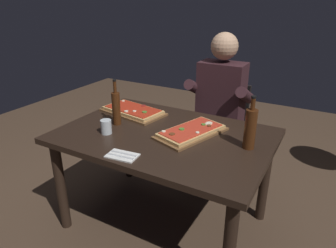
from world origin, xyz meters
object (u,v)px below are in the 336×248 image
at_px(pizza_rectangular_front, 133,111).
at_px(tumbler_near_camera, 106,127).
at_px(dining_table, 164,146).
at_px(wine_bottle_dark, 116,108).
at_px(pizza_rectangular_left, 191,132).
at_px(seated_diner, 219,104).
at_px(diner_chair, 222,127).
at_px(oil_bottle_amber, 250,128).

height_order(pizza_rectangular_front, tumbler_near_camera, tumbler_near_camera).
bearing_deg(dining_table, wine_bottle_dark, -176.09).
bearing_deg(pizza_rectangular_left, seated_diner, 94.75).
relative_size(pizza_rectangular_left, diner_chair, 0.62).
distance_m(tumbler_near_camera, diner_chair, 1.17).
xyz_separation_m(pizza_rectangular_front, diner_chair, (0.52, 0.65, -0.27)).
bearing_deg(tumbler_near_camera, seated_diner, 64.11).
height_order(dining_table, seated_diner, seated_diner).
xyz_separation_m(pizza_rectangular_left, oil_bottle_amber, (0.39, -0.01, 0.11)).
xyz_separation_m(pizza_rectangular_front, wine_bottle_dark, (0.03, -0.24, 0.11)).
height_order(pizza_rectangular_left, oil_bottle_amber, oil_bottle_amber).
height_order(tumbler_near_camera, diner_chair, diner_chair).
height_order(pizza_rectangular_front, oil_bottle_amber, oil_bottle_amber).
bearing_deg(dining_table, diner_chair, 82.74).
xyz_separation_m(dining_table, seated_diner, (0.11, 0.74, 0.10)).
bearing_deg(pizza_rectangular_left, oil_bottle_amber, -1.02).
distance_m(dining_table, pizza_rectangular_front, 0.47).
xyz_separation_m(tumbler_near_camera, seated_diner, (0.45, 0.92, -0.04)).
bearing_deg(oil_bottle_amber, seated_diner, 123.42).
bearing_deg(dining_table, pizza_rectangular_front, 152.66).
relative_size(pizza_rectangular_left, seated_diner, 0.41).
bearing_deg(diner_chair, dining_table, -97.26).
relative_size(wine_bottle_dark, diner_chair, 0.38).
distance_m(pizza_rectangular_left, tumbler_near_camera, 0.57).
xyz_separation_m(pizza_rectangular_front, oil_bottle_amber, (0.96, -0.14, 0.11)).
relative_size(wine_bottle_dark, seated_diner, 0.25).
bearing_deg(seated_diner, dining_table, -98.43).
bearing_deg(wine_bottle_dark, diner_chair, 61.16).
bearing_deg(seated_diner, wine_bottle_dark, -122.52).
height_order(oil_bottle_amber, tumbler_near_camera, oil_bottle_amber).
bearing_deg(pizza_rectangular_left, pizza_rectangular_front, 166.64).
bearing_deg(wine_bottle_dark, tumbler_near_camera, -77.26).
bearing_deg(oil_bottle_amber, pizza_rectangular_left, 178.98).
height_order(diner_chair, seated_diner, seated_diner).
height_order(dining_table, oil_bottle_amber, oil_bottle_amber).
relative_size(dining_table, oil_bottle_amber, 4.24).
bearing_deg(dining_table, pizza_rectangular_left, 24.50).
xyz_separation_m(oil_bottle_amber, tumbler_near_camera, (-0.89, -0.26, -0.09)).
relative_size(wine_bottle_dark, oil_bottle_amber, 1.00).
height_order(pizza_rectangular_left, seated_diner, seated_diner).
xyz_separation_m(pizza_rectangular_front, pizza_rectangular_left, (0.57, -0.14, 0.00)).
xyz_separation_m(wine_bottle_dark, diner_chair, (0.49, 0.88, -0.38)).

